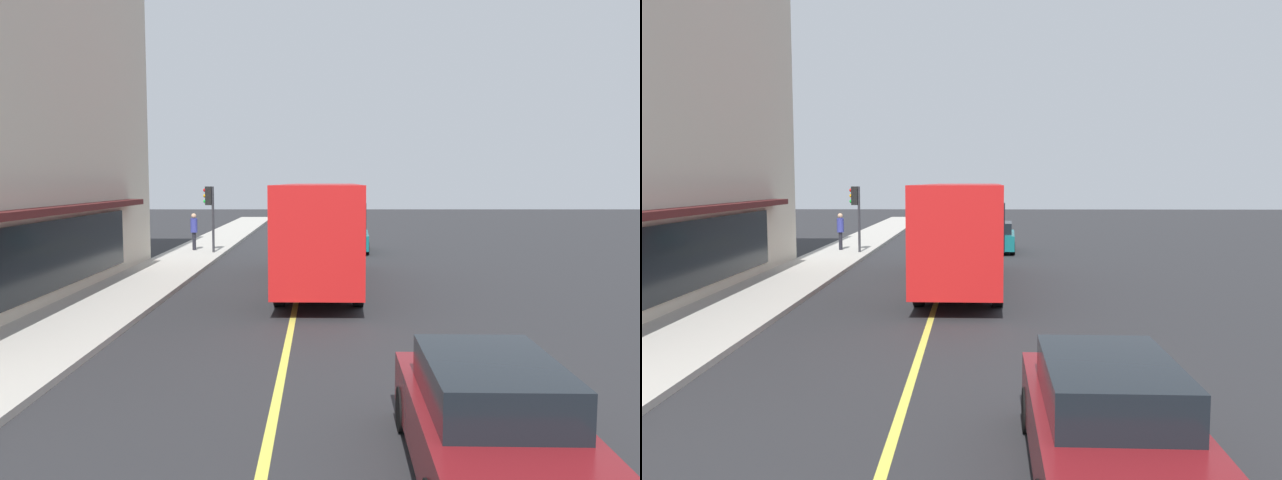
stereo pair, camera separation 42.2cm
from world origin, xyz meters
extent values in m
plane|color=#28282B|center=(0.00, 0.00, 0.00)|extent=(120.00, 120.00, 0.00)
cube|color=#B2ADA3|center=(0.00, 5.44, 0.07)|extent=(80.00, 2.93, 0.15)
cube|color=#D8D14C|center=(0.00, 0.00, 0.00)|extent=(36.00, 0.16, 0.01)
cube|color=#4C1919|center=(-3.29, 6.65, 2.80)|extent=(14.44, 0.70, 0.20)
cube|color=black|center=(-3.29, 6.87, 1.50)|extent=(12.38, 0.08, 2.00)
cube|color=red|center=(0.35, -0.75, 2.00)|extent=(11.05, 2.75, 3.00)
cube|color=black|center=(5.80, -0.88, 2.36)|extent=(0.17, 2.10, 1.80)
cube|color=black|center=(0.08, 0.52, 2.36)|extent=(8.80, 0.26, 1.32)
cube|color=black|center=(0.02, -2.02, 2.36)|extent=(8.80, 0.26, 1.32)
cube|color=#0CF259|center=(5.87, -0.88, 3.25)|extent=(0.12, 1.90, 0.36)
cube|color=#2D2D33|center=(5.90, -0.88, 0.75)|extent=(0.21, 2.40, 0.40)
cylinder|color=black|center=(3.89, 0.30, 0.50)|extent=(1.01, 0.32, 1.00)
cylinder|color=black|center=(3.84, -1.96, 0.50)|extent=(1.01, 0.32, 1.00)
cylinder|color=black|center=(-3.14, 0.45, 0.50)|extent=(1.01, 0.32, 1.00)
cylinder|color=black|center=(-3.19, -1.80, 0.50)|extent=(1.01, 0.32, 1.00)
cylinder|color=#2D2D33|center=(9.48, 4.49, 1.75)|extent=(0.12, 0.12, 3.20)
cube|color=black|center=(9.48, 4.69, 2.90)|extent=(0.30, 0.30, 0.90)
sphere|color=red|center=(9.48, 4.86, 3.17)|extent=(0.18, 0.18, 0.18)
sphere|color=orange|center=(9.48, 4.86, 2.90)|extent=(0.18, 0.18, 0.18)
sphere|color=green|center=(9.48, 4.86, 2.63)|extent=(0.18, 0.18, 0.18)
cube|color=#14666B|center=(11.18, -2.28, 0.60)|extent=(4.39, 2.03, 0.75)
cube|color=black|center=(11.03, -2.27, 1.25)|extent=(2.49, 1.64, 0.55)
cylinder|color=black|center=(12.64, -1.54, 0.32)|extent=(0.65, 0.26, 0.64)
cylinder|color=black|center=(12.55, -3.17, 0.32)|extent=(0.65, 0.26, 0.64)
cylinder|color=black|center=(9.80, -1.38, 0.32)|extent=(0.65, 0.26, 0.64)
cylinder|color=black|center=(9.71, -3.02, 0.32)|extent=(0.65, 0.26, 0.64)
cube|color=maroon|center=(-13.73, -2.73, 0.60)|extent=(4.34, 1.91, 0.75)
cube|color=black|center=(-13.88, -2.73, 1.25)|extent=(2.45, 1.57, 0.55)
cylinder|color=black|center=(-12.29, -1.95, 0.32)|extent=(0.65, 0.24, 0.64)
cylinder|color=black|center=(-12.34, -3.59, 0.32)|extent=(0.65, 0.24, 0.64)
cylinder|color=black|center=(10.46, 5.63, 0.60)|extent=(0.18, 0.18, 0.89)
cylinder|color=#33388C|center=(10.46, 5.63, 1.40)|extent=(0.34, 0.34, 0.71)
sphere|color=tan|center=(10.46, 5.63, 1.88)|extent=(0.25, 0.25, 0.25)
camera|label=1|loc=(-21.15, -0.72, 3.60)|focal=35.49mm
camera|label=2|loc=(-21.14, -1.14, 3.60)|focal=35.49mm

